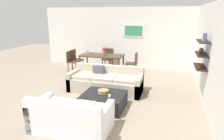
{
  "coord_description": "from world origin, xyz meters",
  "views": [
    {
      "loc": [
        2.07,
        -5.53,
        2.39
      ],
      "look_at": [
        0.38,
        0.2,
        0.75
      ],
      "focal_mm": 32.69,
      "sensor_mm": 36.0,
      "label": 1
    }
  ],
  "objects": [
    {
      "name": "wine_glass_left_far",
      "position": [
        -1.36,
        2.45,
        0.87
      ],
      "size": [
        0.07,
        0.07,
        0.17
      ],
      "color": "silver",
      "rests_on": "dining_table"
    },
    {
      "name": "dining_chair_left_far",
      "position": [
        -1.99,
        2.54,
        0.5
      ],
      "size": [
        0.44,
        0.44,
        0.88
      ],
      "color": "#422D1E",
      "rests_on": "ground"
    },
    {
      "name": "wine_glass_left_near",
      "position": [
        -1.36,
        2.23,
        0.87
      ],
      "size": [
        0.07,
        0.07,
        0.17
      ],
      "color": "silver",
      "rests_on": "dining_table"
    },
    {
      "name": "dining_table",
      "position": [
        -0.69,
        2.34,
        0.68
      ],
      "size": [
        1.79,
        0.87,
        0.75
      ],
      "color": "#422D1E",
      "rests_on": "ground"
    },
    {
      "name": "loveseat_white",
      "position": [
        0.15,
        -2.07,
        0.29
      ],
      "size": [
        1.65,
        0.9,
        0.78
      ],
      "color": "white",
      "rests_on": "ground"
    },
    {
      "name": "decorative_bowl",
      "position": [
        0.43,
        -0.77,
        0.43
      ],
      "size": [
        0.3,
        0.3,
        0.09
      ],
      "color": "#99844C",
      "rests_on": "coffee_table"
    },
    {
      "name": "dining_chair_head",
      "position": [
        -0.69,
        3.18,
        0.5
      ],
      "size": [
        0.44,
        0.44,
        0.88
      ],
      "color": "#422D1E",
      "rests_on": "ground"
    },
    {
      "name": "dining_chair_left_near",
      "position": [
        -1.99,
        2.15,
        0.5
      ],
      "size": [
        0.44,
        0.44,
        0.88
      ],
      "color": "#422D1E",
      "rests_on": "ground"
    },
    {
      "name": "wine_glass_head",
      "position": [
        -0.69,
        2.71,
        0.86
      ],
      "size": [
        0.06,
        0.06,
        0.17
      ],
      "color": "silver",
      "rests_on": "dining_table"
    },
    {
      "name": "back_wall_unit",
      "position": [
        0.3,
        3.53,
        1.35
      ],
      "size": [
        8.4,
        0.09,
        2.7
      ],
      "color": "silver",
      "rests_on": "ground"
    },
    {
      "name": "sofa_beige",
      "position": [
        0.13,
        0.34,
        0.29
      ],
      "size": [
        2.31,
        0.9,
        0.78
      ],
      "color": "#B2A893",
      "rests_on": "ground"
    },
    {
      "name": "centerpiece_vase",
      "position": [
        -0.6,
        2.37,
        0.94
      ],
      "size": [
        0.16,
        0.16,
        0.33
      ],
      "color": "olive",
      "rests_on": "dining_table"
    },
    {
      "name": "candle_jar",
      "position": [
        0.67,
        -1.0,
        0.41
      ],
      "size": [
        0.07,
        0.07,
        0.07
      ],
      "primitive_type": "cylinder",
      "color": "silver",
      "rests_on": "coffee_table"
    },
    {
      "name": "coffee_table",
      "position": [
        0.46,
        -0.85,
        0.19
      ],
      "size": [
        1.09,
        0.97,
        0.38
      ],
      "color": "black",
      "rests_on": "ground"
    },
    {
      "name": "right_wall_shelf_unit",
      "position": [
        3.03,
        0.59,
        1.35
      ],
      "size": [
        0.34,
        8.2,
        2.7
      ],
      "color": "silver",
      "rests_on": "ground"
    },
    {
      "name": "ground_plane",
      "position": [
        0.0,
        0.0,
        0.0
      ],
      "size": [
        18.0,
        18.0,
        0.0
      ],
      "primitive_type": "plane",
      "color": "gray"
    },
    {
      "name": "wine_glass_right_far",
      "position": [
        -0.02,
        2.45,
        0.87
      ],
      "size": [
        0.07,
        0.07,
        0.17
      ],
      "color": "silver",
      "rests_on": "dining_table"
    },
    {
      "name": "dining_chair_right_far",
      "position": [
        0.61,
        2.54,
        0.5
      ],
      "size": [
        0.44,
        0.44,
        0.88
      ],
      "color": "#422D1E",
      "rests_on": "ground"
    }
  ]
}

